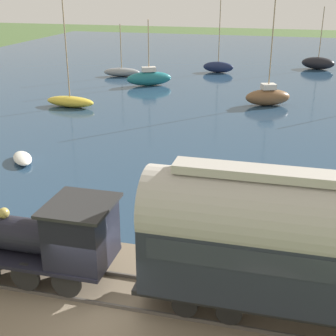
# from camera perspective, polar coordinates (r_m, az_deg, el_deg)

# --- Properties ---
(ground_plane) EXTENTS (200.00, 200.00, 0.00)m
(ground_plane) POSITION_cam_1_polar(r_m,az_deg,el_deg) (15.35, -8.77, -17.53)
(ground_plane) COLOR #476033
(harbor_water) EXTENTS (80.00, 80.00, 0.01)m
(harbor_water) POSITION_cam_1_polar(r_m,az_deg,el_deg) (55.95, 9.14, 11.50)
(harbor_water) COLOR navy
(harbor_water) RESTS_ON ground
(rail_embankment) EXTENTS (5.78, 56.00, 0.54)m
(rail_embankment) POSITION_cam_1_polar(r_m,az_deg,el_deg) (15.85, -7.57, -15.05)
(rail_embankment) COLOR #756651
(rail_embankment) RESTS_ON ground
(steam_locomotive) EXTENTS (2.19, 5.70, 3.42)m
(steam_locomotive) POSITION_cam_1_polar(r_m,az_deg,el_deg) (15.53, -14.42, -7.97)
(steam_locomotive) COLOR black
(steam_locomotive) RESTS_ON rail_embankment
(passenger_coach) EXTENTS (2.33, 10.32, 4.54)m
(passenger_coach) POSITION_cam_1_polar(r_m,az_deg,el_deg) (13.49, 18.27, -8.85)
(passenger_coach) COLOR black
(passenger_coach) RESTS_ON rail_embankment
(sailboat_brown) EXTENTS (2.81, 4.10, 9.16)m
(sailboat_brown) POSITION_cam_1_polar(r_m,az_deg,el_deg) (40.47, 12.07, 8.57)
(sailboat_brown) COLOR brown
(sailboat_brown) RESTS_ON harbor_water
(sailboat_black) EXTENTS (2.48, 4.08, 7.08)m
(sailboat_black) POSITION_cam_1_polar(r_m,az_deg,el_deg) (59.66, 17.81, 12.10)
(sailboat_black) COLOR black
(sailboat_black) RESTS_ON harbor_water
(sailboat_navy) EXTENTS (1.24, 3.55, 8.86)m
(sailboat_navy) POSITION_cam_1_polar(r_m,az_deg,el_deg) (55.00, 6.14, 12.21)
(sailboat_navy) COLOR #192347
(sailboat_navy) RESTS_ON harbor_water
(sailboat_teal) EXTENTS (3.16, 4.58, 6.37)m
(sailboat_teal) POSITION_cam_1_polar(r_m,az_deg,el_deg) (47.56, -2.33, 10.93)
(sailboat_teal) COLOR #1E707A
(sailboat_teal) RESTS_ON harbor_water
(sailboat_gray) EXTENTS (1.84, 4.10, 5.57)m
(sailboat_gray) POSITION_cam_1_polar(r_m,az_deg,el_deg) (52.60, -5.67, 11.58)
(sailboat_gray) COLOR gray
(sailboat_gray) RESTS_ON harbor_water
(sailboat_yellow) EXTENTS (1.62, 4.32, 9.24)m
(sailboat_yellow) POSITION_cam_1_polar(r_m,az_deg,el_deg) (39.94, -11.84, 8.03)
(sailboat_yellow) COLOR gold
(sailboat_yellow) RESTS_ON harbor_water
(rowboat_off_pier) EXTENTS (1.36, 2.46, 0.49)m
(rowboat_off_pier) POSITION_cam_1_polar(r_m,az_deg,el_deg) (25.13, 1.42, -0.27)
(rowboat_off_pier) COLOR silver
(rowboat_off_pier) RESTS_ON harbor_water
(rowboat_mid_harbor) EXTENTS (2.42, 2.22, 0.47)m
(rowboat_mid_harbor) POSITION_cam_1_polar(r_m,az_deg,el_deg) (28.12, -17.32, 1.14)
(rowboat_mid_harbor) COLOR silver
(rowboat_mid_harbor) RESTS_ON harbor_water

